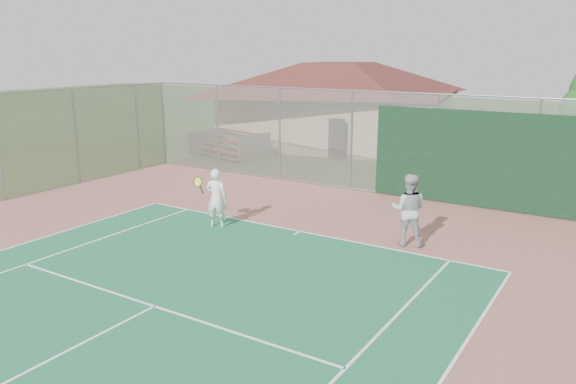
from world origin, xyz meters
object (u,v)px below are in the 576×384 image
(player_grey_back, at_px, (408,210))
(bleachers, at_px, (228,144))
(player_white_front, at_px, (216,198))
(clubhouse, at_px, (339,96))

(player_grey_back, bearing_deg, bleachers, -49.21)
(player_white_front, bearing_deg, bleachers, -73.72)
(clubhouse, relative_size, player_grey_back, 7.03)
(player_white_front, bearing_deg, player_grey_back, 175.45)
(player_white_front, distance_m, player_grey_back, 5.26)
(clubhouse, bearing_deg, player_white_front, -86.15)
(bleachers, xyz_separation_m, player_white_front, (6.46, -8.76, 0.22))
(bleachers, distance_m, player_white_front, 10.89)
(bleachers, relative_size, player_grey_back, 1.90)
(bleachers, xyz_separation_m, player_grey_back, (11.53, -7.35, 0.31))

